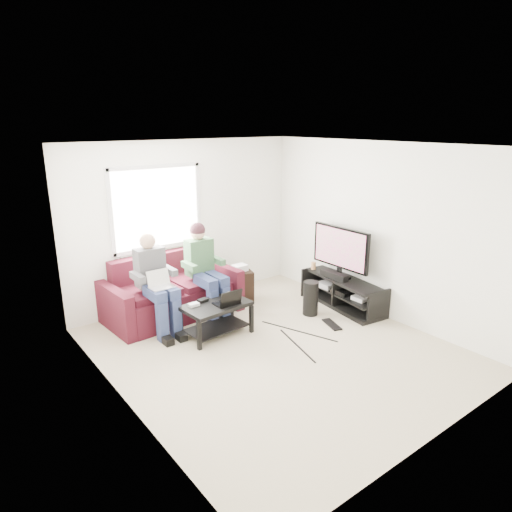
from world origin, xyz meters
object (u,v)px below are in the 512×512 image
object	(u,v)px
tv_stand	(343,294)
tv	(340,249)
coffee_table	(216,312)
end_table	(240,285)
sofa	(171,294)
subwoofer	(311,298)

from	to	relation	value
tv_stand	tv	world-z (taller)	tv
coffee_table	end_table	xyz separation A→B (m)	(0.95, 0.77, -0.05)
sofa	subwoofer	xyz separation A→B (m)	(1.70, -1.28, -0.07)
tv_stand	end_table	xyz separation A→B (m)	(-1.18, 1.17, 0.07)
tv_stand	end_table	distance (m)	1.66
coffee_table	subwoofer	bearing A→B (deg)	-11.30
coffee_table	subwoofer	distance (m)	1.55
coffee_table	end_table	distance (m)	1.22
tv	subwoofer	distance (m)	0.91
coffee_table	tv_stand	bearing A→B (deg)	-10.67
tv	subwoofer	xyz separation A→B (m)	(-0.61, -0.00, -0.68)
sofa	tv_stand	xyz separation A→B (m)	(2.32, -1.38, -0.12)
sofa	tv_stand	distance (m)	2.70
sofa	end_table	distance (m)	1.16
sofa	tv	size ratio (longest dim) A/B	1.82
tv_stand	subwoofer	bearing A→B (deg)	170.91
sofa	tv_stand	bearing A→B (deg)	-30.85
tv_stand	end_table	world-z (taller)	end_table
end_table	subwoofer	bearing A→B (deg)	-62.24
sofa	tv_stand	world-z (taller)	sofa
sofa	coffee_table	world-z (taller)	sofa
tv_stand	sofa	bearing A→B (deg)	149.15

